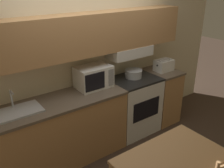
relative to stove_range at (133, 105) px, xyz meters
The scene contains 10 objects.
ground_plane 0.87m from the stove_range, 155.61° to the left, with size 16.00×16.00×0.00m, color #3D2D23.
wall_back 1.21m from the stove_range, 159.35° to the left, with size 5.46×0.38×2.55m.
lower_counter_main 1.30m from the stove_range, behind, with size 1.83×0.63×0.94m.
lower_counter_right_stub 0.63m from the stove_range, ahead, with size 0.49×0.63×0.94m.
stove_range is the anchor object (origin of this frame).
cooking_pot 0.54m from the stove_range, 67.88° to the left, with size 0.35×0.27×0.13m.
microwave 0.94m from the stove_range, behind, with size 0.50×0.34×0.31m.
toaster 0.85m from the stove_range, ahead, with size 0.32×0.21×0.19m.
sink_basin 1.89m from the stove_range, behind, with size 0.58×0.34×0.25m.
dining_table 1.68m from the stove_range, 117.74° to the right, with size 1.10×0.68×0.77m.
Camera 1 is at (-1.76, -3.03, 2.40)m, focal length 40.00 mm.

